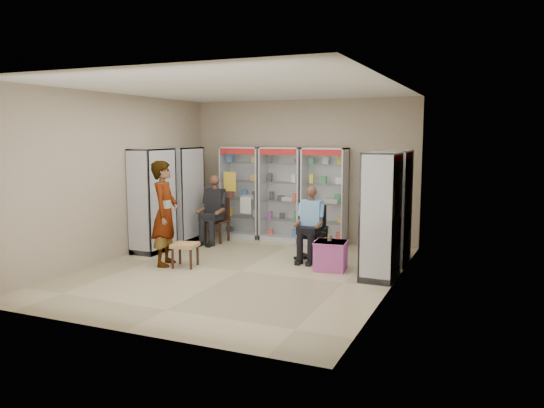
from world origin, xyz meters
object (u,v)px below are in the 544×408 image
at_px(office_chair, 312,233).
at_px(standing_man, 165,213).
at_px(cabinet_back_mid, 282,194).
at_px(cabinet_back_right, 325,196).
at_px(cabinet_right_near, 381,216).
at_px(woven_stool_a, 375,249).
at_px(seated_shopkeeper, 311,226).
at_px(cabinet_back_left, 242,192).
at_px(cabinet_left_far, 184,195).
at_px(woven_stool_b, 185,255).
at_px(cabinet_right_far, 394,207).
at_px(wooden_chair, 217,220).
at_px(pink_trunk, 331,256).
at_px(cabinet_left_near, 153,201).

xyz_separation_m(office_chair, standing_man, (-2.22, -1.39, 0.41)).
xyz_separation_m(cabinet_back_mid, cabinet_back_right, (0.95, 0.00, 0.00)).
height_order(cabinet_back_right, standing_man, cabinet_back_right).
bearing_deg(cabinet_right_near, woven_stool_a, 15.12).
xyz_separation_m(cabinet_back_mid, woven_stool_a, (2.25, -1.01, -0.81)).
xyz_separation_m(cabinet_back_right, seated_shopkeeper, (0.23, -1.51, -0.37)).
relative_size(office_chair, standing_man, 0.54).
height_order(cabinet_back_left, cabinet_left_far, same).
bearing_deg(cabinet_back_right, woven_stool_b, -119.42).
xyz_separation_m(cabinet_left_far, office_chair, (3.06, -0.53, -0.50)).
relative_size(cabinet_back_left, office_chair, 2.01).
distance_m(cabinet_right_far, seated_shopkeeper, 1.49).
bearing_deg(cabinet_right_near, cabinet_left_far, 73.75).
xyz_separation_m(cabinet_back_right, office_chair, (0.23, -1.46, -0.50)).
relative_size(cabinet_right_near, standing_man, 1.10).
height_order(cabinet_back_left, cabinet_back_right, same).
distance_m(cabinet_right_far, standing_man, 4.01).
xyz_separation_m(cabinet_right_near, woven_stool_b, (-3.23, -0.61, -0.79)).
xyz_separation_m(cabinet_back_mid, seated_shopkeeper, (1.18, -1.51, -0.37)).
height_order(wooden_chair, woven_stool_b, wooden_chair).
height_order(cabinet_right_far, woven_stool_a, cabinet_right_far).
distance_m(cabinet_right_far, pink_trunk, 1.48).
distance_m(seated_shopkeeper, standing_man, 2.61).
xyz_separation_m(cabinet_right_near, office_chair, (-1.40, 0.77, -0.50)).
relative_size(seated_shopkeeper, pink_trunk, 2.49).
distance_m(cabinet_back_mid, woven_stool_a, 2.59).
height_order(wooden_chair, woven_stool_a, wooden_chair).
bearing_deg(cabinet_back_right, wooden_chair, -161.25).
height_order(cabinet_right_far, cabinet_left_far, same).
distance_m(cabinet_back_mid, cabinet_right_far, 2.82).
bearing_deg(cabinet_right_far, woven_stool_b, 117.88).
xyz_separation_m(pink_trunk, woven_stool_b, (-2.37, -0.78, -0.04)).
bearing_deg(cabinet_right_far, standing_man, 115.42).
distance_m(cabinet_right_near, woven_stool_a, 1.50).
distance_m(cabinet_left_near, woven_stool_b, 1.67).
xyz_separation_m(cabinet_back_mid, cabinet_left_far, (-1.88, -0.93, 0.00)).
height_order(seated_shopkeeper, woven_stool_a, seated_shopkeeper).
relative_size(woven_stool_a, woven_stool_b, 0.95).
xyz_separation_m(cabinet_right_far, office_chair, (-1.40, -0.33, -0.50)).
relative_size(cabinet_left_near, office_chair, 2.01).
bearing_deg(office_chair, woven_stool_a, 22.09).
bearing_deg(office_chair, cabinet_left_near, -170.33).
bearing_deg(seated_shopkeeper, cabinet_left_near, -171.23).
relative_size(cabinet_left_far, cabinet_left_near, 1.00).
relative_size(cabinet_back_left, cabinet_back_right, 1.00).
height_order(cabinet_back_left, cabinet_left_near, same).
height_order(cabinet_back_mid, cabinet_left_far, same).
bearing_deg(wooden_chair, seated_shopkeeper, -18.12).
distance_m(cabinet_left_near, wooden_chair, 1.56).
relative_size(wooden_chair, woven_stool_a, 2.42).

